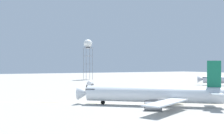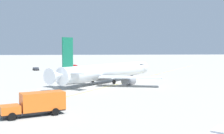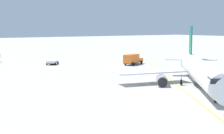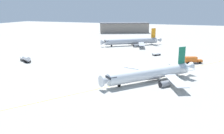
% 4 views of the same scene
% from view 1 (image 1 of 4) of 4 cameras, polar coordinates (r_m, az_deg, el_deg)
% --- Properties ---
extents(ground_plane, '(600.00, 600.00, 0.00)m').
position_cam_1_polar(ground_plane, '(64.06, 10.66, -8.77)').
color(ground_plane, '#ADAAA3').
extents(airliner_main, '(28.74, 32.42, 11.40)m').
position_cam_1_polar(airliner_main, '(67.26, 9.09, -5.99)').
color(airliner_main, silver).
rests_on(airliner_main, ground_plane).
extents(fuel_tanker_truck, '(8.16, 6.20, 2.87)m').
position_cam_1_polar(fuel_tanker_truck, '(127.23, -4.78, -3.57)').
color(fuel_tanker_truck, '#232326').
rests_on(fuel_tanker_truck, ground_plane).
extents(radar_tower, '(6.11, 6.11, 29.34)m').
position_cam_1_polar(radar_tower, '(194.24, -5.21, 4.70)').
color(radar_tower, slate).
rests_on(radar_tower, ground_plane).
extents(taxiway_centreline, '(94.31, 141.72, 0.01)m').
position_cam_1_polar(taxiway_centreline, '(71.52, 8.21, -7.82)').
color(taxiway_centreline, yellow).
rests_on(taxiway_centreline, ground_plane).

